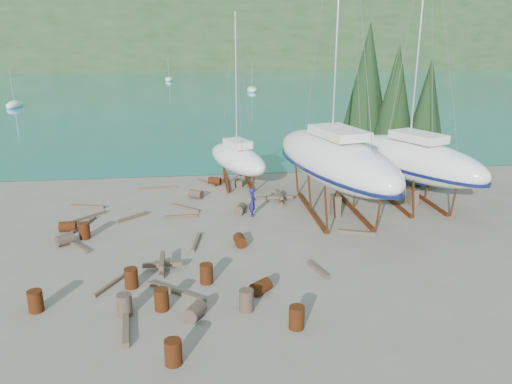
{
  "coord_description": "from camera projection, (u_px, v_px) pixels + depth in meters",
  "views": [
    {
      "loc": [
        -2.12,
        -23.02,
        10.22
      ],
      "look_at": [
        1.15,
        3.0,
        2.19
      ],
      "focal_mm": 35.0,
      "sensor_mm": 36.0,
      "label": 1
    }
  ],
  "objects": [
    {
      "name": "drum_8",
      "position": [
        84.0,
        231.0,
        26.64
      ],
      "size": [
        0.58,
        0.58,
        0.88
      ],
      "primitive_type": "cylinder",
      "color": "#55230E",
      "rests_on": "ground"
    },
    {
      "name": "cypress_back_left",
      "position": [
        367.0,
        89.0,
        37.73
      ],
      "size": [
        4.14,
        4.14,
        11.5
      ],
      "color": "black",
      "rests_on": "ground"
    },
    {
      "name": "drum_3",
      "position": [
        173.0,
        352.0,
        16.29
      ],
      "size": [
        0.58,
        0.58,
        0.88
      ],
      "primitive_type": "cylinder",
      "color": "#55230E",
      "rests_on": "ground"
    },
    {
      "name": "far_house_left",
      "position": [
        44.0,
        59.0,
        197.31
      ],
      "size": [
        6.6,
        5.6,
        5.6
      ],
      "color": "beige",
      "rests_on": "ground"
    },
    {
      "name": "timber_8",
      "position": [
        181.0,
        217.0,
        29.8
      ],
      "size": [
        1.93,
        0.32,
        0.19
      ],
      "primitive_type": "cube",
      "rotation": [
        0.0,
        0.0,
        1.64
      ],
      "color": "brown",
      "rests_on": "ground"
    },
    {
      "name": "drum_6",
      "position": [
        240.0,
        240.0,
        25.75
      ],
      "size": [
        0.65,
        0.93,
        0.58
      ],
      "primitive_type": "cylinder",
      "rotation": [
        1.57,
        0.0,
        0.09
      ],
      "color": "#55230E",
      "rests_on": "ground"
    },
    {
      "name": "drum_10",
      "position": [
        131.0,
        278.0,
        21.36
      ],
      "size": [
        0.58,
        0.58,
        0.88
      ],
      "primitive_type": "cylinder",
      "color": "#55230E",
      "rests_on": "ground"
    },
    {
      "name": "moored_boat_far",
      "position": [
        169.0,
        79.0,
        128.37
      ],
      "size": [
        2.0,
        5.0,
        6.05
      ],
      "color": "silver",
      "rests_on": "ground"
    },
    {
      "name": "timber_7",
      "position": [
        317.0,
        269.0,
        22.96
      ],
      "size": [
        0.63,
        1.79,
        0.17
      ],
      "primitive_type": "cube",
      "rotation": [
        0.0,
        0.0,
        0.26
      ],
      "color": "brown",
      "rests_on": "ground"
    },
    {
      "name": "timber_1",
      "position": [
        356.0,
        233.0,
        27.32
      ],
      "size": [
        2.0,
        0.93,
        0.19
      ],
      "primitive_type": "cube",
      "rotation": [
        0.0,
        0.0,
        1.2
      ],
      "color": "brown",
      "rests_on": "ground"
    },
    {
      "name": "timber_6",
      "position": [
        269.0,
        197.0,
        33.45
      ],
      "size": [
        1.82,
        0.45,
        0.19
      ],
      "primitive_type": "cube",
      "rotation": [
        0.0,
        0.0,
        1.71
      ],
      "color": "brown",
      "rests_on": "ground"
    },
    {
      "name": "moored_boat_left",
      "position": [
        14.0,
        105.0,
        78.31
      ],
      "size": [
        2.0,
        5.0,
        6.05
      ],
      "color": "silver",
      "rests_on": "ground"
    },
    {
      "name": "timber_9",
      "position": [
        206.0,
        183.0,
        36.88
      ],
      "size": [
        1.26,
        2.08,
        0.15
      ],
      "primitive_type": "cube",
      "rotation": [
        0.0,
        0.0,
        0.51
      ],
      "color": "brown",
      "rests_on": "ground"
    },
    {
      "name": "drum_4",
      "position": [
        215.0,
        181.0,
        36.54
      ],
      "size": [
        1.02,
        0.84,
        0.58
      ],
      "primitive_type": "cylinder",
      "rotation": [
        1.57,
        0.0,
        1.23
      ],
      "color": "#55230E",
      "rests_on": "ground"
    },
    {
      "name": "drum_14",
      "position": [
        206.0,
        274.0,
        21.76
      ],
      "size": [
        0.58,
        0.58,
        0.88
      ],
      "primitive_type": "cylinder",
      "color": "#55230E",
      "rests_on": "ground"
    },
    {
      "name": "timber_2",
      "position": [
        87.0,
        207.0,
        31.58
      ],
      "size": [
        2.22,
        0.71,
        0.19
      ],
      "primitive_type": "cube",
      "rotation": [
        0.0,
        0.0,
        1.33
      ],
      "color": "brown",
      "rests_on": "ground"
    },
    {
      "name": "drum_9",
      "position": [
        196.0,
        194.0,
        33.48
      ],
      "size": [
        1.05,
        0.96,
        0.58
      ],
      "primitive_type": "cylinder",
      "rotation": [
        1.57,
        0.0,
        1.0
      ],
      "color": "#2D2823",
      "rests_on": "ground"
    },
    {
      "name": "drum_11",
      "position": [
        241.0,
        209.0,
        30.56
      ],
      "size": [
        0.88,
        1.04,
        0.58
      ],
      "primitive_type": "cylinder",
      "rotation": [
        1.57,
        0.0,
        2.73
      ],
      "color": "#2D2823",
      "rests_on": "ground"
    },
    {
      "name": "timber_15",
      "position": [
        85.0,
        218.0,
        29.6
      ],
      "size": [
        2.22,
        2.24,
        0.15
      ],
      "primitive_type": "cube",
      "rotation": [
        0.0,
        0.0,
        2.36
      ],
      "color": "brown",
      "rests_on": "ground"
    },
    {
      "name": "drum_16",
      "position": [
        125.0,
        305.0,
        19.2
      ],
      "size": [
        0.58,
        0.58,
        0.88
      ],
      "primitive_type": "cylinder",
      "color": "#2D2823",
      "rests_on": "ground"
    },
    {
      "name": "timber_16",
      "position": [
        126.0,
        323.0,
        18.58
      ],
      "size": [
        0.58,
        3.05,
        0.23
      ],
      "primitive_type": "cube",
      "rotation": [
        0.0,
        0.0,
        0.12
      ],
      "color": "brown",
      "rests_on": "ground"
    },
    {
      "name": "timber_11",
      "position": [
        196.0,
        242.0,
        26.11
      ],
      "size": [
        0.53,
        2.31,
        0.15
      ],
      "primitive_type": "cube",
      "rotation": [
        0.0,
        0.0,
        2.98
      ],
      "color": "brown",
      "rests_on": "ground"
    },
    {
      "name": "timber_10",
      "position": [
        185.0,
        208.0,
        31.38
      ],
      "size": [
        1.85,
        1.71,
        0.16
      ],
      "primitive_type": "cube",
      "rotation": [
        0.0,
        0.0,
        0.83
      ],
      "color": "brown",
      "rests_on": "ground"
    },
    {
      "name": "timber_4",
      "position": [
        132.0,
        217.0,
        29.72
      ],
      "size": [
        1.72,
        1.52,
        0.17
      ],
      "primitive_type": "cube",
      "rotation": [
        0.0,
        0.0,
        2.29
      ],
      "color": "brown",
      "rests_on": "ground"
    },
    {
      "name": "large_sailboat_far",
      "position": [
        412.0,
        159.0,
        31.94
      ],
      "size": [
        7.46,
        11.62,
        17.79
      ],
      "rotation": [
        0.0,
        0.0,
        0.41
      ],
      "color": "silver",
      "rests_on": "ground"
    },
    {
      "name": "cypress_near_right",
      "position": [
        395.0,
        103.0,
        36.27
      ],
      "size": [
        3.6,
        3.6,
        10.0
      ],
      "color": "black",
      "rests_on": "ground"
    },
    {
      "name": "drum_17",
      "position": [
        246.0,
        300.0,
        19.54
      ],
      "size": [
        0.58,
        0.58,
        0.88
      ],
      "primitive_type": "cylinder",
      "color": "#2D2823",
      "rests_on": "ground"
    },
    {
      "name": "worker",
      "position": [
        253.0,
        202.0,
        29.91
      ],
      "size": [
        0.59,
        0.73,
        1.75
      ],
      "primitive_type": "imported",
      "rotation": [
        0.0,
        0.0,
        1.27
      ],
      "color": "navy",
      "rests_on": "ground"
    },
    {
      "name": "timber_17",
      "position": [
        84.0,
        225.0,
        28.49
      ],
      "size": [
        0.97,
        2.56,
        0.16
      ],
      "primitive_type": "cube",
      "rotation": [
        0.0,
        0.0,
        2.83
      ],
      "color": "brown",
      "rests_on": "ground"
    },
    {
      "name": "cypress_mid_right",
      "position": [
        426.0,
        119.0,
        34.81
      ],
      "size": [
        3.06,
        3.06,
        8.5
      ],
      "color": "black",
      "rests_on": "ground"
    },
    {
      "name": "drum_13",
      "position": [
        162.0,
        299.0,
        19.6
      ],
      "size": [
        0.58,
        0.58,
        0.88
      ],
      "primitive_type": "cylinder",
      "color": "#55230E",
      "rests_on": "ground"
    },
    {
      "name": "small_sailboat_shore",
      "position": [
        237.0,
        158.0,
        36.1
      ],
      "size": [
        4.89,
        7.88,
        12.04
      ],
      "rotation": [
        0.0,
        0.0,
        0.36
      ],
      "color": "silver",
      "rests_on": "ground"
    },
    {
      "name": "cypress_far_right",
      "position": [
        427.0,
        109.0,
        37.75
      ],
      "size": [
        3.24,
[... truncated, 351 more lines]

